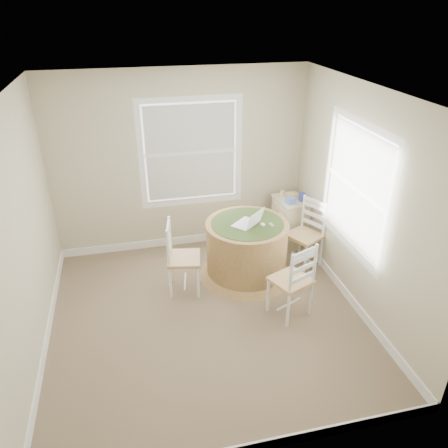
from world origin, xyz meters
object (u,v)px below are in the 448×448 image
object	(u,v)px
chair_left	(184,258)
chair_right	(304,235)
corner_chest	(290,221)
round_table	(247,247)
laptop	(248,223)
chair_near	(291,280)

from	to	relation	value
chair_left	chair_right	world-z (taller)	same
chair_right	corner_chest	distance (m)	0.64
round_table	laptop	xyz separation A→B (m)	(-0.00, -0.04, 0.39)
chair_left	laptop	bearing A→B (deg)	-71.33
round_table	chair_right	xyz separation A→B (m)	(0.83, 0.04, 0.05)
laptop	corner_chest	size ratio (longest dim) A/B	0.61
chair_near	corner_chest	distance (m)	1.70
chair_right	laptop	world-z (taller)	laptop
round_table	laptop	bearing A→B (deg)	-100.60
round_table	chair_left	world-z (taller)	chair_left
chair_left	chair_near	size ratio (longest dim) A/B	1.00
chair_left	corner_chest	xyz separation A→B (m)	(1.73, 0.84, -0.11)
chair_near	laptop	size ratio (longest dim) A/B	2.10
round_table	corner_chest	size ratio (longest dim) A/B	1.72
round_table	corner_chest	xyz separation A→B (m)	(0.86, 0.67, -0.06)
round_table	laptop	world-z (taller)	laptop
chair_near	laptop	distance (m)	0.98
round_table	corner_chest	bearing A→B (deg)	30.46
chair_left	chair_right	distance (m)	1.71
chair_left	laptop	distance (m)	0.93
round_table	corner_chest	world-z (taller)	round_table
round_table	corner_chest	distance (m)	1.09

